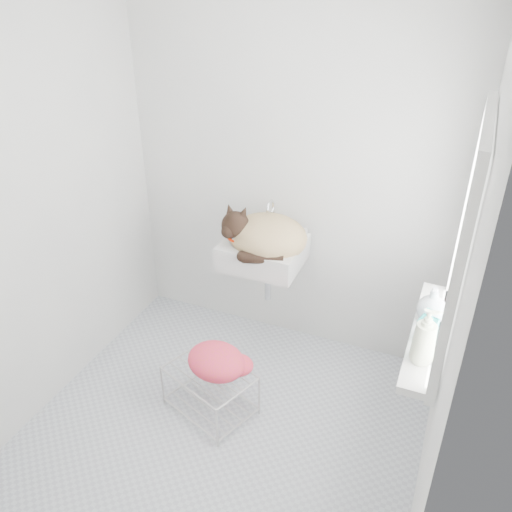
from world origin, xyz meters
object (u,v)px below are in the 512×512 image
at_px(sink, 263,241).
at_px(bottle_c, 429,320).
at_px(cat, 264,237).
at_px(bottle_a, 420,361).
at_px(wire_rack, 210,390).
at_px(bottle_b, 425,341).

distance_m(sink, bottle_c, 1.16).
bearing_deg(cat, bottle_a, -37.01).
bearing_deg(wire_rack, cat, 83.12).
xyz_separation_m(cat, bottle_a, (1.06, -0.76, -0.04)).
xyz_separation_m(cat, bottle_b, (1.06, -0.60, -0.04)).
height_order(cat, bottle_b, cat).
relative_size(sink, wire_rack, 1.01).
bearing_deg(sink, bottle_a, -35.79).
bearing_deg(bottle_c, bottle_a, -90.00).
distance_m(wire_rack, bottle_a, 1.34).
bearing_deg(bottle_b, wire_rack, -177.61).
xyz_separation_m(sink, bottle_c, (1.07, -0.44, 0.00)).
height_order(cat, bottle_a, cat).
height_order(bottle_b, bottle_c, bottle_c).
bearing_deg(bottle_c, sink, 157.51).
distance_m(cat, bottle_a, 1.31).
relative_size(cat, wire_rack, 1.05).
height_order(wire_rack, bottle_a, bottle_a).
distance_m(bottle_b, bottle_c, 0.18).
bearing_deg(sink, bottle_b, -30.08).
height_order(cat, wire_rack, cat).
bearing_deg(bottle_c, cat, 158.18).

